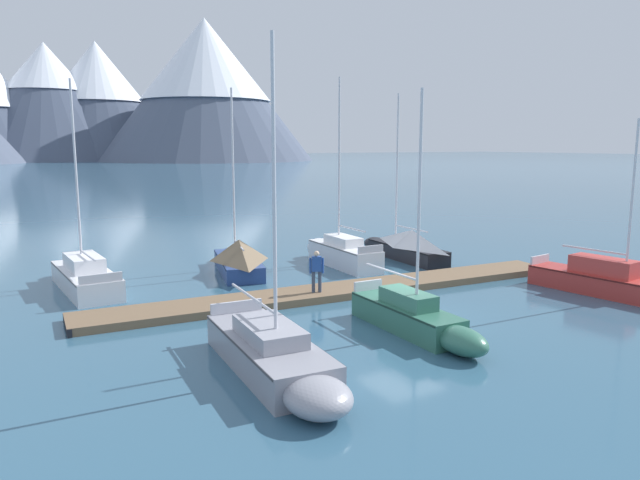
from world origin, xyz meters
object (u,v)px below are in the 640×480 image
Objects in this scene: sailboat_nearest_berth at (84,275)px; sailboat_end_of_dock at (612,282)px; sailboat_second_berth at (276,356)px; sailboat_outer_slip at (405,245)px; sailboat_mid_dock_starboard at (416,318)px; sailboat_mid_dock_port at (238,256)px; sailboat_far_berth at (340,252)px; person_on_dock at (317,269)px.

sailboat_end_of_dock is at bearing -32.91° from sailboat_nearest_berth.
sailboat_nearest_berth is 0.99× the size of sailboat_second_berth.
sailboat_nearest_berth is at bearing 103.14° from sailboat_second_berth.
sailboat_mid_dock_starboard is at bearing -126.19° from sailboat_outer_slip.
sailboat_nearest_berth reaches higher than sailboat_mid_dock_starboard.
sailboat_second_berth is 17.47m from sailboat_outer_slip.
sailboat_mid_dock_port is (7.02, -0.23, 0.20)m from sailboat_nearest_berth.
sailboat_nearest_berth is 12.38m from sailboat_far_berth.
sailboat_far_berth reaches higher than sailboat_outer_slip.
sailboat_far_berth is (5.30, -0.90, -0.13)m from sailboat_mid_dock_port.
sailboat_second_berth is 5.60m from sailboat_mid_dock_starboard.
sailboat_second_berth is at bearing -76.86° from sailboat_nearest_berth.
sailboat_outer_slip is (7.69, 10.51, 0.23)m from sailboat_mid_dock_starboard.
sailboat_outer_slip is 5.25× the size of person_on_dock.
person_on_dock is at bearing 52.82° from sailboat_second_berth.
sailboat_outer_slip reaches higher than sailboat_mid_dock_port.
sailboat_second_berth is 1.13× the size of sailboat_mid_dock_starboard.
sailboat_end_of_dock reaches higher than person_on_dock.
sailboat_mid_dock_port reaches higher than person_on_dock.
sailboat_far_berth is (12.32, -1.13, 0.07)m from sailboat_nearest_berth.
sailboat_mid_dock_starboard is 4.68× the size of person_on_dock.
sailboat_far_berth is at bearing 70.90° from sailboat_mid_dock_starboard.
sailboat_outer_slip is (9.21, -1.30, -0.01)m from sailboat_mid_dock_port.
sailboat_second_berth is 8.07m from person_on_dock.
sailboat_mid_dock_starboard is at bearing -54.61° from sailboat_nearest_berth.
person_on_dock is at bearing -39.73° from sailboat_nearest_berth.
sailboat_end_of_dock is at bearing 3.14° from sailboat_second_berth.
sailboat_nearest_berth is at bearing 174.77° from sailboat_far_berth.
sailboat_end_of_dock is at bearing -27.17° from person_on_dock.
sailboat_mid_dock_starboard reaches higher than sailboat_end_of_dock.
sailboat_second_berth is at bearing -176.86° from sailboat_end_of_dock.
sailboat_end_of_dock is (11.66, -11.86, -0.22)m from sailboat_mid_dock_port.
sailboat_far_berth is at bearing 50.65° from person_on_dock.
sailboat_second_berth reaches higher than sailboat_mid_dock_starboard.
sailboat_mid_dock_port is 11.90m from sailboat_mid_dock_starboard.
sailboat_nearest_berth is 16.31m from sailboat_outer_slip.
sailboat_second_berth reaches higher than sailboat_nearest_berth.
sailboat_outer_slip is at bearing 53.81° from sailboat_mid_dock_starboard.
sailboat_nearest_berth is at bearing 174.62° from sailboat_outer_slip.
sailboat_mid_dock_starboard is at bearing 9.44° from sailboat_second_berth.
sailboat_nearest_berth is 22.26m from sailboat_end_of_dock.
sailboat_end_of_dock is (15.66, 0.86, 0.02)m from sailboat_second_berth.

